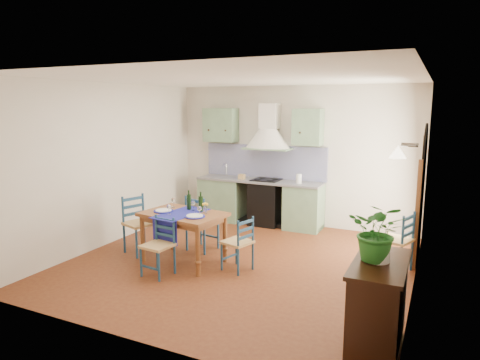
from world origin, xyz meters
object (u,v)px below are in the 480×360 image
Objects in this scene: chair_near at (159,246)px; potted_plant at (378,232)px; sideboard at (378,303)px; dining_table at (183,219)px.

potted_plant reaches higher than chair_near.
sideboard reaches higher than chair_near.
dining_table is at bearing 86.05° from chair_near.
sideboard is (3.10, -0.69, 0.08)m from chair_near.
potted_plant is (-0.03, 0.01, 0.72)m from sideboard.
sideboard is 0.72m from potted_plant.
chair_near is 1.43× the size of potted_plant.
sideboard is at bearing -22.57° from dining_table.
dining_table is 3.33m from potted_plant.
dining_table is 1.58× the size of chair_near.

